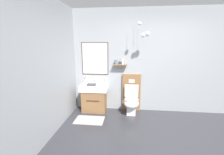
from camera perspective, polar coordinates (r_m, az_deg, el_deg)
wall_back at (r=4.26m, az=14.87°, el=5.69°), size 4.48×0.63×2.67m
wall_left at (r=2.79m, az=-27.16°, el=1.53°), size 0.12×3.94×2.67m
bath_mat at (r=3.92m, az=-8.16°, el=-15.00°), size 0.68×0.44×0.01m
vanity_sink_left at (r=4.28m, az=-6.39°, el=-6.95°), size 0.71×0.45×0.74m
tap_on_left_sink at (r=4.32m, az=-6.05°, el=-1.00°), size 0.03×0.13×0.11m
toilet at (r=4.18m, az=6.98°, el=-7.67°), size 0.48×0.63×1.00m
toothbrush_cup at (r=4.38m, az=-9.59°, el=-1.15°), size 0.07×0.07×0.20m
soap_dispenser at (r=4.26m, az=-2.33°, el=-1.02°), size 0.06×0.06×0.18m
folded_hand_towel at (r=4.07m, az=-7.45°, el=-2.55°), size 0.22×0.16×0.04m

